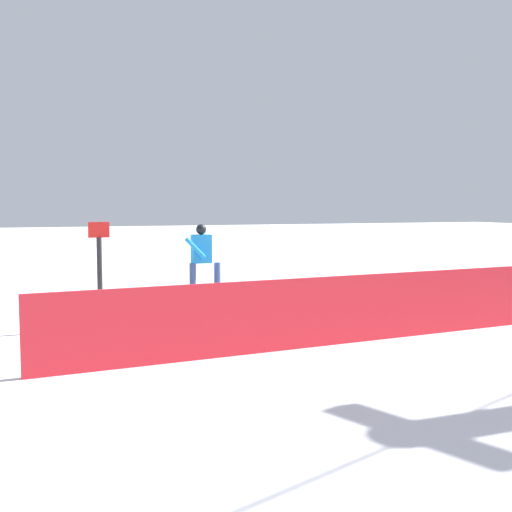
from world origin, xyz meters
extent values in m
plane|color=white|center=(0.00, 0.00, 0.00)|extent=(120.00, 120.00, 0.00)
cube|color=red|center=(0.00, 0.00, 0.27)|extent=(6.10, 0.69, 0.55)
cube|color=black|center=(0.00, 0.00, 0.14)|extent=(6.11, 0.70, 0.13)
cube|color=#8E8DA1|center=(0.00, 0.00, 0.57)|extent=(6.10, 0.75, 0.04)
cube|color=#C22B7F|center=(1.54, 0.07, 0.60)|extent=(1.54, 0.28, 0.01)
cylinder|color=#365389|center=(1.81, 0.07, 0.89)|extent=(0.14, 0.14, 0.58)
cylinder|color=#365389|center=(1.27, 0.07, 0.89)|extent=(0.14, 0.14, 0.58)
cube|color=#1D91E2|center=(1.62, 0.07, 1.48)|extent=(0.40, 0.24, 0.60)
sphere|color=black|center=(1.62, 0.07, 1.89)|extent=(0.22, 0.22, 0.22)
cylinder|color=#1D91E2|center=(1.80, 0.24, 1.51)|extent=(0.45, 0.09, 0.46)
cylinder|color=#1D91E2|center=(1.52, -0.10, 1.51)|extent=(0.10, 0.09, 0.55)
cube|color=red|center=(0.00, 3.27, 0.59)|extent=(10.54, 0.54, 1.18)
cylinder|color=#262628|center=(3.77, 0.41, 0.89)|extent=(0.10, 0.10, 1.78)
cube|color=red|center=(3.77, 0.41, 1.93)|extent=(0.40, 0.04, 0.30)
camera|label=1|loc=(5.37, 12.28, 2.38)|focal=42.58mm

